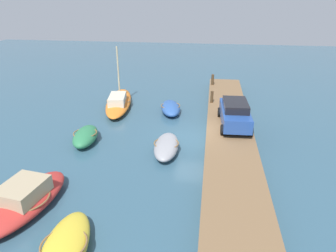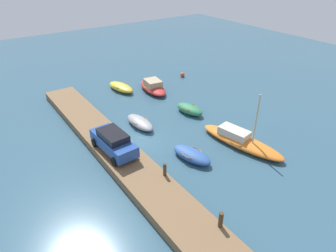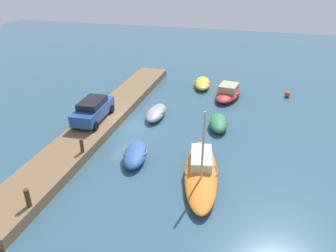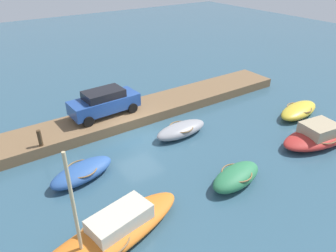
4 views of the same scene
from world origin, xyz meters
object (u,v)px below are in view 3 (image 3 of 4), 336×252
at_px(rowboat_yellow, 203,83).
at_px(sailboat_orange, 201,170).
at_px(motorboat_red, 228,92).
at_px(parked_car, 93,109).
at_px(mooring_post_mid_west, 28,198).
at_px(rowboat_blue, 135,154).
at_px(rowboat_grey, 156,113).
at_px(marker_buoy, 287,94).
at_px(mooring_post_west, 82,146).
at_px(dinghy_green, 219,123).

bearing_deg(rowboat_yellow, sailboat_orange, 1.03).
height_order(motorboat_red, parked_car, parked_car).
bearing_deg(mooring_post_mid_west, rowboat_blue, 153.44).
distance_m(rowboat_grey, parked_car, 5.15).
bearing_deg(sailboat_orange, motorboat_red, 168.86).
bearing_deg(mooring_post_mid_west, motorboat_red, 157.71).
distance_m(rowboat_yellow, parked_car, 12.91).
bearing_deg(sailboat_orange, mooring_post_mid_west, -64.11).
distance_m(sailboat_orange, mooring_post_mid_west, 9.37).
bearing_deg(parked_car, marker_buoy, 123.53).
bearing_deg(rowboat_grey, mooring_post_west, -20.84).
xyz_separation_m(rowboat_yellow, marker_buoy, (0.57, 8.17, -0.11)).
distance_m(motorboat_red, parked_car, 12.88).
bearing_deg(dinghy_green, mooring_post_mid_west, -40.64).
height_order(motorboat_red, marker_buoy, motorboat_red).
distance_m(sailboat_orange, parked_car, 9.95).
relative_size(rowboat_blue, parked_car, 0.80).
relative_size(dinghy_green, parked_car, 0.72).
height_order(parked_car, marker_buoy, parked_car).
height_order(rowboat_grey, motorboat_red, motorboat_red).
distance_m(rowboat_grey, motorboat_red, 7.87).
height_order(mooring_post_mid_west, parked_car, parked_car).
height_order(rowboat_blue, parked_car, parked_car).
bearing_deg(dinghy_green, motorboat_red, 171.40).
height_order(dinghy_green, mooring_post_west, mooring_post_west).
distance_m(mooring_post_west, parked_car, 4.67).
bearing_deg(sailboat_orange, marker_buoy, 149.02).
xyz_separation_m(mooring_post_west, parked_car, (-4.41, -1.48, 0.40)).
bearing_deg(rowboat_grey, sailboat_orange, 32.58).
xyz_separation_m(rowboat_blue, parked_car, (-3.38, -4.62, 1.12)).
bearing_deg(rowboat_blue, dinghy_green, 130.71).
xyz_separation_m(sailboat_orange, marker_buoy, (-14.72, 5.48, -0.18)).
bearing_deg(rowboat_grey, marker_buoy, 123.21).
distance_m(rowboat_blue, sailboat_orange, 4.44).
bearing_deg(marker_buoy, sailboat_orange, -20.42).
height_order(mooring_post_mid_west, marker_buoy, mooring_post_mid_west).
height_order(rowboat_grey, dinghy_green, dinghy_green).
height_order(rowboat_blue, rowboat_grey, rowboat_blue).
height_order(rowboat_blue, dinghy_green, dinghy_green).
xyz_separation_m(motorboat_red, parked_car, (9.02, -9.14, 1.01)).
bearing_deg(rowboat_yellow, rowboat_grey, -25.03).
height_order(sailboat_orange, marker_buoy, sailboat_orange).
height_order(rowboat_yellow, dinghy_green, dinghy_green).
bearing_deg(sailboat_orange, rowboat_grey, -155.50).
bearing_deg(dinghy_green, rowboat_grey, -104.73).
bearing_deg(rowboat_blue, motorboat_red, 148.09).
xyz_separation_m(rowboat_grey, marker_buoy, (-7.55, 10.51, -0.11)).
height_order(rowboat_grey, mooring_post_west, mooring_post_west).
height_order(rowboat_grey, rowboat_yellow, rowboat_grey).
bearing_deg(rowboat_blue, mooring_post_west, -83.64).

